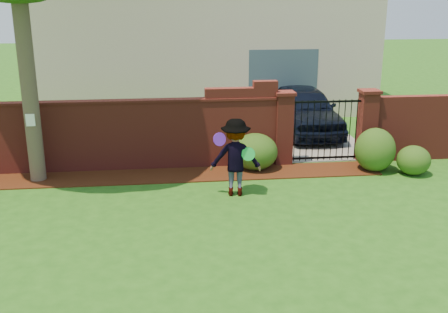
{
  "coord_description": "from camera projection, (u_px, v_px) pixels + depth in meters",
  "views": [
    {
      "loc": [
        -0.63,
        -8.91,
        4.25
      ],
      "look_at": [
        0.57,
        1.4,
        1.05
      ],
      "focal_mm": 42.86,
      "sensor_mm": 36.0,
      "label": 1
    }
  ],
  "objects": [
    {
      "name": "pillar_left",
      "position": [
        284.0,
        128.0,
        13.56
      ],
      "size": [
        0.5,
        0.5,
        1.88
      ],
      "color": "maroon",
      "rests_on": "ground"
    },
    {
      "name": "brick_wall_return",
      "position": [
        440.0,
        127.0,
        14.05
      ],
      "size": [
        4.0,
        0.25,
        1.7
      ],
      "primitive_type": "cube",
      "color": "maroon",
      "rests_on": "ground"
    },
    {
      "name": "shrub_middle",
      "position": [
        375.0,
        150.0,
        13.12
      ],
      "size": [
        0.99,
        0.99,
        1.09
      ],
      "primitive_type": "ellipsoid",
      "color": "#1D4715",
      "rests_on": "ground"
    },
    {
      "name": "shrub_left",
      "position": [
        255.0,
        152.0,
        13.27
      ],
      "size": [
        1.11,
        1.11,
        0.91
      ],
      "primitive_type": "ellipsoid",
      "color": "#1D4715",
      "rests_on": "ground"
    },
    {
      "name": "car",
      "position": [
        306.0,
        111.0,
        16.48
      ],
      "size": [
        1.81,
        4.32,
        1.46
      ],
      "primitive_type": "imported",
      "rotation": [
        0.0,
        0.0,
        0.02
      ],
      "color": "black",
      "rests_on": "ground"
    },
    {
      "name": "brick_wall",
      "position": [
        107.0,
        134.0,
        13.08
      ],
      "size": [
        8.7,
        0.31,
        2.16
      ],
      "color": "maroon",
      "rests_on": "ground"
    },
    {
      "name": "frisbee_green",
      "position": [
        248.0,
        154.0,
        11.27
      ],
      "size": [
        0.3,
        0.15,
        0.29
      ],
      "primitive_type": "cylinder",
      "rotation": [
        1.43,
        0.0,
        -0.29
      ],
      "color": "green",
      "rests_on": "man"
    },
    {
      "name": "paper_notice",
      "position": [
        30.0,
        120.0,
        11.99
      ],
      "size": [
        0.2,
        0.01,
        0.28
      ],
      "primitive_type": "cube",
      "color": "white",
      "rests_on": "tree"
    },
    {
      "name": "driveway",
      "position": [
        288.0,
        125.0,
        17.76
      ],
      "size": [
        3.2,
        8.0,
        0.01
      ],
      "primitive_type": "cube",
      "color": "gray",
      "rests_on": "ground"
    },
    {
      "name": "frisbee_purple",
      "position": [
        220.0,
        139.0,
        11.11
      ],
      "size": [
        0.3,
        0.18,
        0.28
      ],
      "primitive_type": "cylinder",
      "rotation": [
        1.36,
        0.0,
        0.36
      ],
      "color": "#631FC1",
      "rests_on": "man"
    },
    {
      "name": "house",
      "position": [
        203.0,
        22.0,
        20.34
      ],
      "size": [
        12.4,
        6.4,
        6.3
      ],
      "color": "beige",
      "rests_on": "ground"
    },
    {
      "name": "pillar_right",
      "position": [
        367.0,
        125.0,
        13.8
      ],
      "size": [
        0.5,
        0.5,
        1.88
      ],
      "color": "maroon",
      "rests_on": "ground"
    },
    {
      "name": "iron_gate",
      "position": [
        325.0,
        130.0,
        13.71
      ],
      "size": [
        1.78,
        0.03,
        1.6
      ],
      "color": "black",
      "rests_on": "ground"
    },
    {
      "name": "man",
      "position": [
        235.0,
        158.0,
        11.45
      ],
      "size": [
        1.17,
        0.78,
        1.7
      ],
      "primitive_type": "imported",
      "rotation": [
        0.0,
        0.0,
        3.0
      ],
      "color": "gray",
      "rests_on": "ground"
    },
    {
      "name": "shrub_right",
      "position": [
        414.0,
        160.0,
        12.91
      ],
      "size": [
        0.81,
        0.81,
        0.72
      ],
      "primitive_type": "ellipsoid",
      "color": "#1D4715",
      "rests_on": "ground"
    },
    {
      "name": "mulch_bed",
      "position": [
        152.0,
        176.0,
        12.84
      ],
      "size": [
        11.1,
        1.08,
        0.03
      ],
      "primitive_type": "cube",
      "color": "#341609",
      "rests_on": "ground"
    },
    {
      "name": "ground",
      "position": [
        202.0,
        235.0,
        9.78
      ],
      "size": [
        80.0,
        80.0,
        0.01
      ],
      "primitive_type": "cube",
      "color": "#245916",
      "rests_on": "ground"
    }
  ]
}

